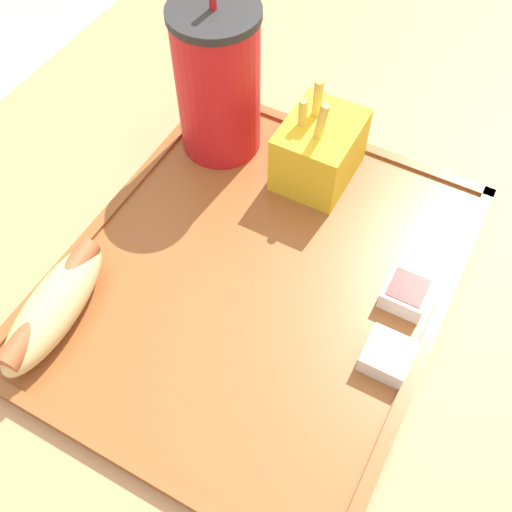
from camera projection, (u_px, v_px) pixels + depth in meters
ground_plane at (273, 474)px, 1.18m from camera, size 8.00×8.00×0.00m
dining_table at (279, 408)px, 0.89m from camera, size 1.25×0.86×0.72m
food_tray at (256, 276)px, 0.58m from camera, size 0.43×0.35×0.01m
soda_cup at (218, 82)px, 0.61m from camera, size 0.09×0.09×0.20m
hot_dog_far at (54, 306)px, 0.53m from camera, size 0.15×0.06×0.04m
fries_carton at (319, 150)px, 0.62m from camera, size 0.09×0.07×0.12m
sauce_cup_mayo at (388, 355)px, 0.52m from camera, size 0.04×0.04×0.02m
sauce_cup_ketchup at (406, 293)px, 0.55m from camera, size 0.04×0.04×0.02m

